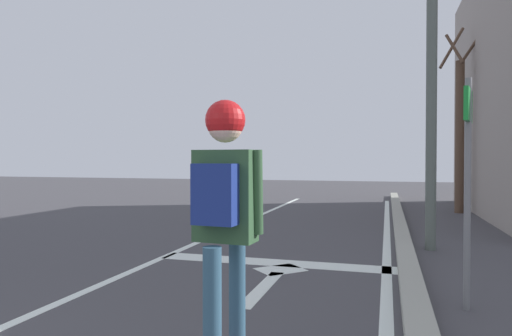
# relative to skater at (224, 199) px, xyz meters

# --- Properties ---
(lane_line_center) EXTENTS (0.12, 20.00, 0.01)m
(lane_line_center) POSITION_rel_skater_xyz_m (-2.08, 3.10, -1.14)
(lane_line_center) COLOR silver
(lane_line_center) RESTS_ON ground
(lane_line_curbside) EXTENTS (0.12, 20.00, 0.01)m
(lane_line_curbside) POSITION_rel_skater_xyz_m (0.96, 3.10, -1.14)
(lane_line_curbside) COLOR silver
(lane_line_curbside) RESTS_ON ground
(stop_bar) EXTENTS (3.19, 0.40, 0.01)m
(stop_bar) POSITION_rel_skater_xyz_m (-0.48, 3.24, -1.14)
(stop_bar) COLOR silver
(stop_bar) RESTS_ON ground
(lane_arrow_stem) EXTENTS (0.16, 1.40, 0.01)m
(lane_arrow_stem) POSITION_rel_skater_xyz_m (-0.32, 2.04, -1.14)
(lane_arrow_stem) COLOR silver
(lane_arrow_stem) RESTS_ON ground
(lane_arrow_head) EXTENTS (0.71, 0.71, 0.01)m
(lane_arrow_head) POSITION_rel_skater_xyz_m (-0.32, 2.89, -1.14)
(lane_arrow_head) COLOR silver
(lane_arrow_head) RESTS_ON ground
(curb_strip) EXTENTS (0.24, 24.00, 0.14)m
(curb_strip) POSITION_rel_skater_xyz_m (1.21, 3.10, -1.07)
(curb_strip) COLOR #9E9D90
(curb_strip) RESTS_ON ground
(skater) EXTENTS (0.47, 0.62, 1.68)m
(skater) POSITION_rel_skater_xyz_m (0.00, 0.00, 0.00)
(skater) COLOR #2D5067
(skater) RESTS_ON skateboard
(street_sign_post) EXTENTS (0.14, 0.44, 2.13)m
(street_sign_post) POSITION_rel_skater_xyz_m (1.67, 1.90, 0.26)
(street_sign_post) COLOR slate
(street_sign_post) RESTS_ON ground
(roadside_tree) EXTENTS (1.02, 0.94, 4.93)m
(roadside_tree) POSITION_rel_skater_xyz_m (2.76, 10.10, 1.04)
(roadside_tree) COLOR brown
(roadside_tree) RESTS_ON ground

